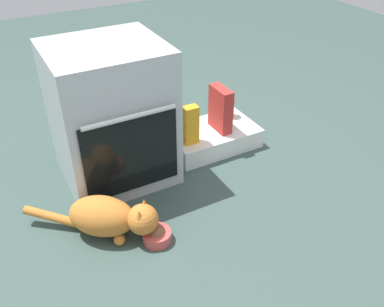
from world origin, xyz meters
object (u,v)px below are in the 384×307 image
(juice_carton, at_px, (190,125))
(pantry_cabinet, at_px, (212,137))
(cat, at_px, (109,217))
(food_bowl, at_px, (156,236))
(sauce_jar, at_px, (228,106))
(cereal_box, at_px, (221,109))
(soda_can, at_px, (180,126))
(oven, at_px, (112,115))

(juice_carton, bearing_deg, pantry_cabinet, 20.63)
(cat, bearing_deg, food_bowl, -0.00)
(sauce_jar, height_order, cereal_box, cereal_box)
(pantry_cabinet, distance_m, soda_can, 0.24)
(food_bowl, bearing_deg, oven, 87.18)
(pantry_cabinet, bearing_deg, food_bowl, -138.02)
(soda_can, bearing_deg, oven, -176.47)
(food_bowl, bearing_deg, juice_carton, 48.20)
(oven, xyz_separation_m, food_bowl, (-0.03, -0.60, -0.35))
(pantry_cabinet, xyz_separation_m, cat, (-0.84, -0.45, 0.05))
(pantry_cabinet, distance_m, juice_carton, 0.28)
(juice_carton, bearing_deg, food_bowl, -131.80)
(pantry_cabinet, height_order, juice_carton, juice_carton)
(sauce_jar, height_order, soda_can, sauce_jar)
(oven, bearing_deg, cat, -114.20)
(oven, distance_m, cat, 0.57)
(pantry_cabinet, bearing_deg, soda_can, 171.75)
(cereal_box, bearing_deg, oven, 177.77)
(cereal_box, bearing_deg, soda_can, 168.27)
(sauce_jar, relative_size, soda_can, 1.17)
(sauce_jar, bearing_deg, cereal_box, -138.83)
(food_bowl, relative_size, juice_carton, 0.58)
(oven, relative_size, food_bowl, 5.56)
(oven, bearing_deg, soda_can, 3.53)
(oven, bearing_deg, cereal_box, -2.23)
(pantry_cabinet, relative_size, sauce_jar, 4.03)
(oven, height_order, juice_carton, oven)
(cereal_box, distance_m, soda_can, 0.27)
(oven, xyz_separation_m, sauce_jar, (0.81, 0.09, -0.19))
(sauce_jar, relative_size, juice_carton, 0.58)
(food_bowl, bearing_deg, cereal_box, 39.15)
(cereal_box, height_order, juice_carton, cereal_box)
(cat, bearing_deg, pantry_cabinet, 67.73)
(pantry_cabinet, height_order, soda_can, soda_can)
(pantry_cabinet, height_order, food_bowl, pantry_cabinet)
(cat, height_order, sauce_jar, sauce_jar)
(cereal_box, xyz_separation_m, juice_carton, (-0.24, -0.05, -0.02))
(food_bowl, distance_m, soda_can, 0.79)
(cereal_box, xyz_separation_m, soda_can, (-0.25, 0.05, -0.08))
(soda_can, bearing_deg, juice_carton, -82.22)
(sauce_jar, relative_size, cereal_box, 0.50)
(oven, bearing_deg, pantry_cabinet, -0.39)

